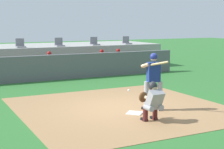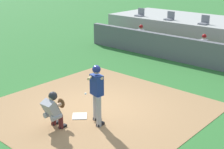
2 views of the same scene
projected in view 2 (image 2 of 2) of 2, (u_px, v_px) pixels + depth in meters
ground_plane at (98, 109)px, 10.44m from camera, size 80.00×80.00×0.00m
dirt_infield at (98, 108)px, 10.44m from camera, size 6.40×6.40×0.01m
home_plate at (80, 116)px, 9.87m from camera, size 0.62×0.62×0.02m
batter_at_plate at (97, 91)px, 9.15m from camera, size 0.63×0.82×1.80m
catcher_crouched at (54, 109)px, 9.01m from camera, size 0.49×1.63×1.13m
dugout_wall at (195, 52)px, 14.82m from camera, size 13.00×0.30×1.20m
dugout_bench at (204, 56)px, 15.64m from camera, size 11.80×0.44×0.45m
dugout_player_0 at (139, 36)px, 17.84m from camera, size 0.49×0.70×1.30m
dugout_player_1 at (202, 47)px, 15.45m from camera, size 0.49×0.70×1.30m
stadium_seat_0 at (140, 14)px, 19.95m from camera, size 0.46×0.46×0.48m
stadium_seat_1 at (170, 18)px, 18.59m from camera, size 0.46×0.46×0.48m
stadium_seat_2 at (204, 22)px, 17.22m from camera, size 0.46×0.46×0.48m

